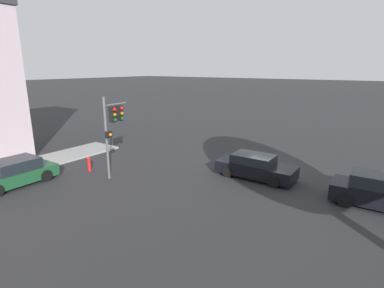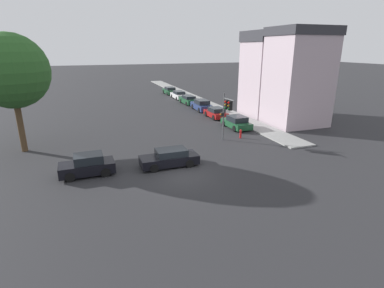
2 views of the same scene
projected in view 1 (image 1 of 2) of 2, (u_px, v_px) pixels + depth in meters
The scene contains 6 objects.
ground_plane at pixel (263, 167), 19.30m from camera, with size 300.00×300.00×0.00m, color #28282B.
traffic_signal at pixel (113, 122), 17.07m from camera, with size 0.68×1.90×4.71m.
crossing_car_0 at pixel (376, 192), 13.72m from camera, with size 3.89×1.97×1.56m.
crossing_car_1 at pixel (255, 167), 17.37m from camera, with size 4.50×1.90×1.37m.
parked_car_0 at pixel (14, 173), 16.28m from camera, with size 2.12×4.25×1.43m.
fire_hydrant at pixel (89, 164), 18.47m from camera, with size 0.22×0.22×0.92m.
Camera 1 is at (-6.72, 17.64, 6.27)m, focal length 28.00 mm.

